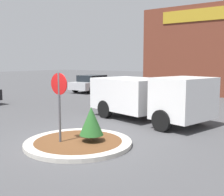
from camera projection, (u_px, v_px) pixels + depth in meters
name	position (u px, v px, depth m)	size (l,w,h in m)	color
ground_plane	(78.00, 145.00, 8.76)	(120.00, 120.00, 0.00)	#474749
traffic_island	(78.00, 143.00, 8.75)	(3.34, 3.34, 0.13)	#BCB7AD
stop_sign	(59.00, 96.00, 8.46)	(0.66, 0.07, 2.26)	#4C4C51
island_shrub	(91.00, 121.00, 8.63)	(0.74, 0.74, 1.07)	brown
utility_truck	(148.00, 96.00, 12.28)	(5.81, 3.57, 1.98)	white
parked_sedan_silver	(93.00, 83.00, 24.17)	(1.96, 4.49, 1.44)	#B7B7BC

